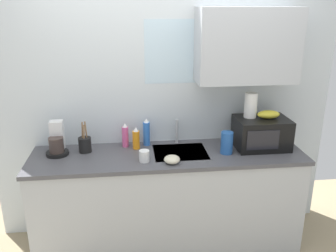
{
  "coord_description": "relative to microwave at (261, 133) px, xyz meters",
  "views": [
    {
      "loc": [
        -0.33,
        -2.83,
        2.14
      ],
      "look_at": [
        0.0,
        0.0,
        1.15
      ],
      "focal_mm": 38.41,
      "sensor_mm": 36.0,
      "label": 1
    }
  ],
  "objects": [
    {
      "name": "small_bowl",
      "position": [
        -0.83,
        -0.25,
        -0.1
      ],
      "size": [
        0.13,
        0.13,
        0.06
      ],
      "primitive_type": "ellipsoid",
      "color": "beige",
      "rests_on": "counter_unit"
    },
    {
      "name": "banana_bunch",
      "position": [
        0.05,
        0.0,
        0.17
      ],
      "size": [
        0.2,
        0.11,
        0.07
      ],
      "primitive_type": "ellipsoid",
      "color": "gold",
      "rests_on": "microwave"
    },
    {
      "name": "sink_faucet",
      "position": [
        -0.73,
        0.19,
        -0.02
      ],
      "size": [
        0.03,
        0.03,
        0.22
      ],
      "primitive_type": "cylinder",
      "color": "#B2B5BA",
      "rests_on": "counter_unit"
    },
    {
      "name": "dish_soap_bottle_pink",
      "position": [
        -1.2,
        0.15,
        -0.03
      ],
      "size": [
        0.06,
        0.06,
        0.22
      ],
      "color": "#E55999",
      "rests_on": "counter_unit"
    },
    {
      "name": "cereal_canister",
      "position": [
        -0.34,
        -0.1,
        -0.04
      ],
      "size": [
        0.1,
        0.1,
        0.19
      ],
      "primitive_type": "cylinder",
      "color": "#2659A5",
      "rests_on": "counter_unit"
    },
    {
      "name": "counter_unit",
      "position": [
        -0.84,
        -0.05,
        -0.58
      ],
      "size": [
        2.35,
        0.63,
        0.9
      ],
      "color": "#B2B7BC",
      "rests_on": "ground"
    },
    {
      "name": "coffee_maker",
      "position": [
        -1.78,
        0.06,
        -0.03
      ],
      "size": [
        0.19,
        0.21,
        0.28
      ],
      "color": "black",
      "rests_on": "counter_unit"
    },
    {
      "name": "dish_soap_bottle_orange",
      "position": [
        -1.11,
        0.09,
        -0.04
      ],
      "size": [
        0.06,
        0.06,
        0.2
      ],
      "color": "orange",
      "rests_on": "counter_unit"
    },
    {
      "name": "mug_white",
      "position": [
        -1.05,
        -0.19,
        -0.09
      ],
      "size": [
        0.08,
        0.08,
        0.09
      ],
      "primitive_type": "cylinder",
      "color": "white",
      "rests_on": "counter_unit"
    },
    {
      "name": "kitchen_wall_assembly",
      "position": [
        -0.72,
        0.26,
        0.31
      ],
      "size": [
        3.12,
        0.42,
        2.5
      ],
      "color": "silver",
      "rests_on": "ground"
    },
    {
      "name": "microwave",
      "position": [
        0.0,
        0.0,
        0.0
      ],
      "size": [
        0.46,
        0.35,
        0.27
      ],
      "color": "black",
      "rests_on": "counter_unit"
    },
    {
      "name": "utensil_crock",
      "position": [
        -1.55,
        0.07,
        -0.06
      ],
      "size": [
        0.11,
        0.11,
        0.27
      ],
      "color": "black",
      "rests_on": "counter_unit"
    },
    {
      "name": "dish_soap_bottle_blue",
      "position": [
        -1.01,
        0.17,
        -0.02
      ],
      "size": [
        0.06,
        0.06,
        0.25
      ],
      "color": "blue",
      "rests_on": "counter_unit"
    },
    {
      "name": "paper_towel_roll",
      "position": [
        -0.1,
        0.05,
        0.24
      ],
      "size": [
        0.11,
        0.11,
        0.22
      ],
      "primitive_type": "cylinder",
      "color": "white",
      "rests_on": "microwave"
    }
  ]
}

